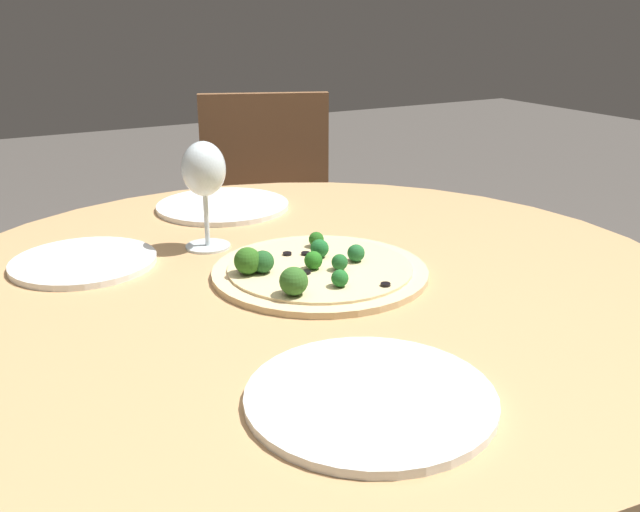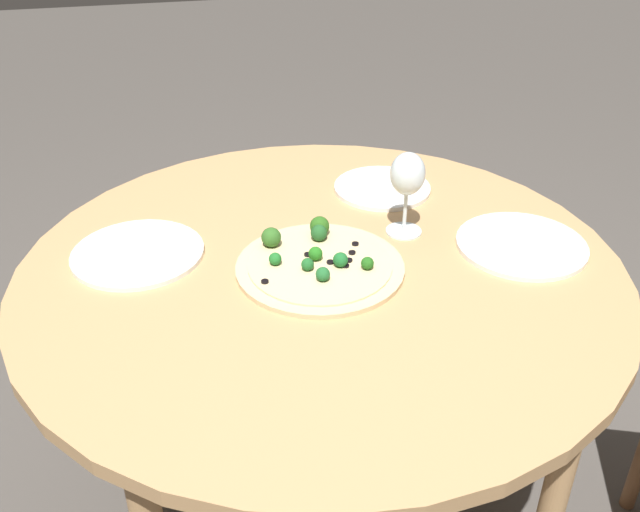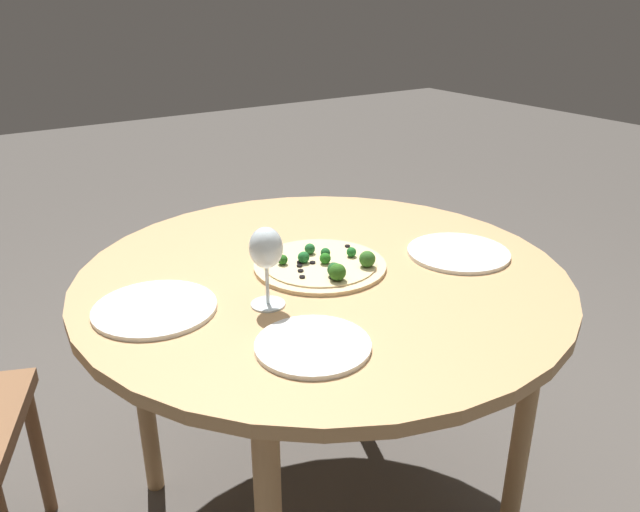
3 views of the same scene
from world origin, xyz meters
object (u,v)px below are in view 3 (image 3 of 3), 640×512
pizza (322,264)px  plate_side (313,345)px  plate_near (458,253)px  plate_far (155,308)px  wine_glass (266,251)px

pizza → plate_side: (0.29, -0.22, -0.01)m
plate_near → plate_far: 0.76m
pizza → wine_glass: wine_glass is taller
plate_side → pizza: bearing=143.2°
pizza → plate_near: bearing=70.1°
plate_far → plate_side: size_ratio=1.17×
pizza → wine_glass: bearing=-65.4°
plate_far → pizza: bearing=87.5°
wine_glass → plate_far: bearing=-117.8°
wine_glass → plate_side: bearing=-4.2°
pizza → plate_far: (-0.02, -0.41, -0.01)m
pizza → plate_far: pizza is taller
wine_glass → plate_side: 0.23m
pizza → wine_glass: (0.09, -0.20, 0.12)m
plate_far → plate_side: same height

